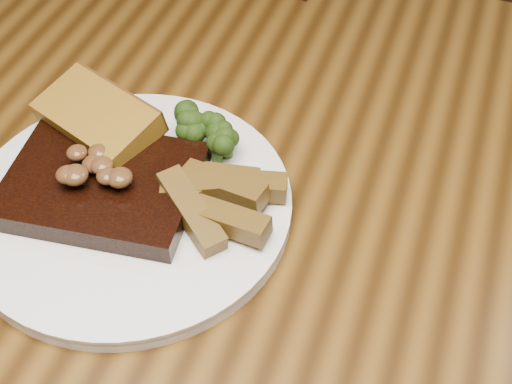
% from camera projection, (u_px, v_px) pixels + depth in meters
% --- Properties ---
extents(dining_table, '(1.60, 0.90, 0.75)m').
position_uv_depth(dining_table, '(240.00, 269.00, 0.75)').
color(dining_table, '#523510').
rests_on(dining_table, ground).
extents(chair_far, '(0.53, 0.53, 0.91)m').
position_uv_depth(chair_far, '(237.00, 52.00, 1.26)').
color(chair_far, black).
rests_on(chair_far, ground).
extents(plate, '(0.37, 0.37, 0.01)m').
position_uv_depth(plate, '(130.00, 206.00, 0.67)').
color(plate, white).
rests_on(plate, dining_table).
extents(steak, '(0.19, 0.15, 0.03)m').
position_uv_depth(steak, '(102.00, 186.00, 0.67)').
color(steak, black).
rests_on(steak, plate).
extents(steak_bone, '(0.14, 0.03, 0.02)m').
position_uv_depth(steak_bone, '(72.00, 237.00, 0.63)').
color(steak_bone, beige).
rests_on(steak_bone, plate).
extents(mushroom_pile, '(0.07, 0.07, 0.03)m').
position_uv_depth(mushroom_pile, '(94.00, 163.00, 0.65)').
color(mushroom_pile, '#513119').
rests_on(mushroom_pile, steak).
extents(garlic_bread, '(0.14, 0.11, 0.03)m').
position_uv_depth(garlic_bread, '(101.00, 133.00, 0.71)').
color(garlic_bread, '#8F641A').
rests_on(garlic_bread, plate).
extents(potato_wedges, '(0.12, 0.12, 0.02)m').
position_uv_depth(potato_wedges, '(194.00, 197.00, 0.66)').
color(potato_wedges, brown).
rests_on(potato_wedges, plate).
extents(broccoli_cluster, '(0.07, 0.07, 0.04)m').
position_uv_depth(broccoli_cluster, '(212.00, 136.00, 0.70)').
color(broccoli_cluster, '#21360C').
rests_on(broccoli_cluster, plate).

